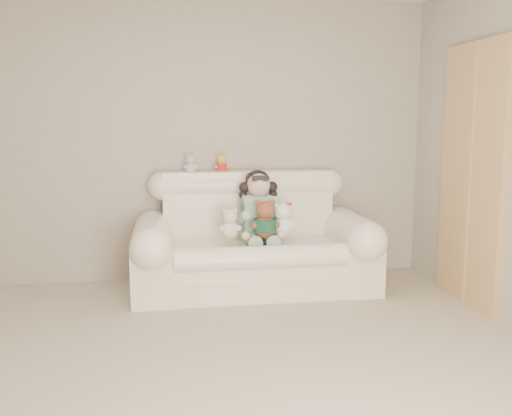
% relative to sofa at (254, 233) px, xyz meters
% --- Properties ---
extents(floor, '(5.00, 5.00, 0.00)m').
position_rel_sofa_xyz_m(floor, '(-0.54, -2.00, -0.52)').
color(floor, gray).
rests_on(floor, ground).
extents(wall_back, '(4.50, 0.00, 4.50)m').
position_rel_sofa_xyz_m(wall_back, '(-0.54, 0.50, 0.78)').
color(wall_back, '#B4A78F').
rests_on(wall_back, ground).
extents(sofa, '(2.10, 0.95, 1.03)m').
position_rel_sofa_xyz_m(sofa, '(0.00, 0.00, 0.00)').
color(sofa, '#F5DFC6').
rests_on(sofa, floor).
extents(door_panel, '(0.06, 0.90, 2.10)m').
position_rel_sofa_xyz_m(door_panel, '(1.68, -0.60, 0.54)').
color(door_panel, tan).
rests_on(door_panel, floor).
extents(seated_child, '(0.45, 0.53, 0.65)m').
position_rel_sofa_xyz_m(seated_child, '(0.05, 0.08, 0.23)').
color(seated_child, '#307448').
rests_on(seated_child, sofa).
extents(brown_teddy, '(0.30, 0.27, 0.39)m').
position_rel_sofa_xyz_m(brown_teddy, '(0.07, -0.16, 0.18)').
color(brown_teddy, brown).
rests_on(brown_teddy, sofa).
extents(white_cat, '(0.26, 0.22, 0.35)m').
position_rel_sofa_xyz_m(white_cat, '(0.23, -0.11, 0.16)').
color(white_cat, white).
rests_on(white_cat, sofa).
extents(cream_teddy, '(0.22, 0.19, 0.31)m').
position_rel_sofa_xyz_m(cream_teddy, '(-0.23, -0.13, 0.14)').
color(cream_teddy, beige).
rests_on(cream_teddy, sofa).
extents(yellow_mini_bear, '(0.16, 0.14, 0.21)m').
position_rel_sofa_xyz_m(yellow_mini_bear, '(-0.24, 0.37, 0.60)').
color(yellow_mini_bear, yellow).
rests_on(yellow_mini_bear, sofa).
extents(grey_mini_plush, '(0.16, 0.14, 0.21)m').
position_rel_sofa_xyz_m(grey_mini_plush, '(-0.53, 0.36, 0.60)').
color(grey_mini_plush, silver).
rests_on(grey_mini_plush, sofa).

